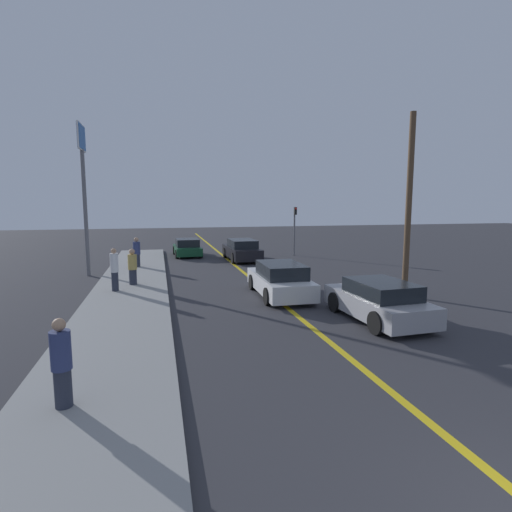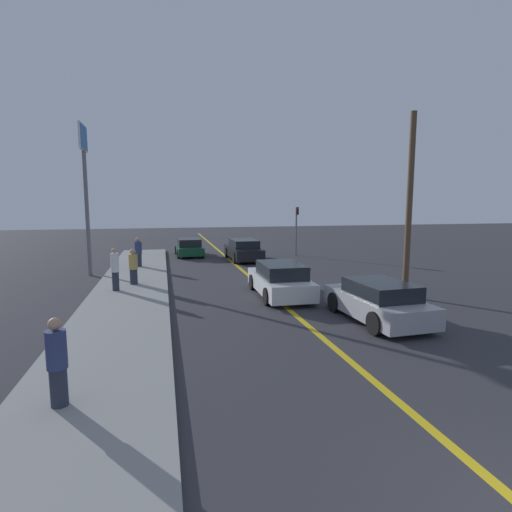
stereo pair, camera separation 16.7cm
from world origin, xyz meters
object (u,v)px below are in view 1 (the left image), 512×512
object	(u,v)px
pedestrian_far_standing	(133,267)
pedestrian_by_sign	(137,252)
car_near_right_lane	(378,301)
car_ahead_center	(280,280)
roadside_sign	(83,165)
pedestrian_mid_group	(114,269)
utility_pole	(409,207)
traffic_light	(295,225)
pedestrian_near_curb	(61,363)
car_parked_left_lot	(187,248)
car_far_distant	(242,250)

from	to	relation	value
pedestrian_far_standing	pedestrian_by_sign	size ratio (longest dim) A/B	0.95
car_near_right_lane	car_ahead_center	bearing A→B (deg)	114.64
roadside_sign	pedestrian_mid_group	bearing A→B (deg)	-69.55
pedestrian_mid_group	car_ahead_center	bearing A→B (deg)	-16.48
pedestrian_far_standing	pedestrian_by_sign	world-z (taller)	pedestrian_by_sign
roadside_sign	utility_pole	world-z (taller)	roadside_sign
traffic_light	pedestrian_near_curb	bearing A→B (deg)	-119.69
car_parked_left_lot	traffic_light	world-z (taller)	traffic_light
car_parked_left_lot	traffic_light	bearing A→B (deg)	-13.64
car_far_distant	car_near_right_lane	bearing A→B (deg)	-85.07
pedestrian_by_sign	utility_pole	bearing A→B (deg)	-41.39
pedestrian_by_sign	pedestrian_near_curb	bearing A→B (deg)	-91.76
pedestrian_near_curb	roadside_sign	distance (m)	15.69
car_far_distant	pedestrian_mid_group	world-z (taller)	pedestrian_mid_group
pedestrian_near_curb	roadside_sign	world-z (taller)	roadside_sign
car_parked_left_lot	pedestrian_far_standing	bearing A→B (deg)	-108.91
car_near_right_lane	car_parked_left_lot	size ratio (longest dim) A/B	1.10
car_ahead_center	car_far_distant	xyz separation A→B (m)	(0.59, 10.62, 0.01)
car_near_right_lane	car_ahead_center	xyz separation A→B (m)	(-2.11, 4.09, 0.02)
pedestrian_near_curb	utility_pole	xyz separation A→B (m)	(11.58, 6.71, 2.72)
car_near_right_lane	car_far_distant	size ratio (longest dim) A/B	0.89
pedestrian_mid_group	pedestrian_by_sign	xyz separation A→B (m)	(0.58, 6.50, -0.07)
car_ahead_center	car_far_distant	world-z (taller)	car_far_distant
car_near_right_lane	pedestrian_near_curb	bearing A→B (deg)	-158.45
car_far_distant	pedestrian_far_standing	world-z (taller)	pedestrian_far_standing
car_parked_left_lot	car_ahead_center	bearing A→B (deg)	-80.08
car_ahead_center	traffic_light	distance (m)	13.01
traffic_light	pedestrian_mid_group	bearing A→B (deg)	-138.86
car_ahead_center	roadside_sign	distance (m)	12.02
car_ahead_center	car_far_distant	bearing A→B (deg)	88.11
utility_pole	pedestrian_mid_group	bearing A→B (deg)	164.37
car_ahead_center	utility_pole	world-z (taller)	utility_pole
traffic_light	roadside_sign	distance (m)	14.69
car_near_right_lane	pedestrian_mid_group	xyz separation A→B (m)	(-8.78, 6.06, 0.41)
roadside_sign	pedestrian_far_standing	bearing A→B (deg)	-55.85
pedestrian_mid_group	traffic_light	distance (m)	15.28
pedestrian_far_standing	pedestrian_by_sign	xyz separation A→B (m)	(-0.07, 5.27, 0.04)
car_near_right_lane	utility_pole	distance (m)	5.03
pedestrian_near_curb	utility_pole	bearing A→B (deg)	30.09
car_near_right_lane	roadside_sign	world-z (taller)	roadside_sign
pedestrian_by_sign	car_near_right_lane	bearing A→B (deg)	-56.87
car_ahead_center	pedestrian_by_sign	distance (m)	10.44
utility_pole	pedestrian_near_curb	bearing A→B (deg)	-149.91
pedestrian_mid_group	traffic_light	size ratio (longest dim) A/B	0.51
car_far_distant	pedestrian_by_sign	xyz separation A→B (m)	(-6.68, -2.15, 0.31)
pedestrian_mid_group	pedestrian_by_sign	bearing A→B (deg)	84.88
pedestrian_far_standing	utility_pole	world-z (taller)	utility_pole
car_near_right_lane	pedestrian_far_standing	xyz separation A→B (m)	(-8.13, 7.29, 0.30)
car_parked_left_lot	roadside_sign	size ratio (longest dim) A/B	0.49
car_far_distant	pedestrian_far_standing	xyz separation A→B (m)	(-6.61, -7.42, 0.27)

